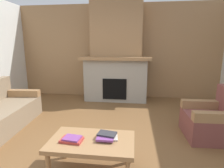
% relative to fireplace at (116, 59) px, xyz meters
% --- Properties ---
extents(ground, '(9.00, 9.00, 0.00)m').
position_rel_fireplace_xyz_m(ground, '(0.00, -2.62, -1.16)').
color(ground, brown).
extents(wall_back_wood_panel, '(6.00, 0.12, 2.70)m').
position_rel_fireplace_xyz_m(wall_back_wood_panel, '(0.00, 0.38, 0.19)').
color(wall_back_wood_panel, '#997047').
rests_on(wall_back_wood_panel, ground).
extents(fireplace, '(1.90, 0.82, 2.70)m').
position_rel_fireplace_xyz_m(fireplace, '(0.00, 0.00, 0.00)').
color(fireplace, gray).
rests_on(fireplace, ground).
extents(armchair, '(0.78, 0.78, 0.85)m').
position_rel_fireplace_xyz_m(armchair, '(1.83, -2.07, -0.87)').
color(armchair, brown).
rests_on(armchair, ground).
extents(coffee_table, '(1.00, 0.60, 0.43)m').
position_rel_fireplace_xyz_m(coffee_table, '(0.04, -3.19, -0.79)').
color(coffee_table, '#997047').
rests_on(coffee_table, ground).
extents(book_stack_near_edge, '(0.26, 0.18, 0.05)m').
position_rel_fireplace_xyz_m(book_stack_near_edge, '(-0.18, -3.24, -0.71)').
color(book_stack_near_edge, '#B23833').
rests_on(book_stack_near_edge, coffee_table).
extents(book_stack_center, '(0.26, 0.23, 0.06)m').
position_rel_fireplace_xyz_m(book_stack_center, '(0.21, -3.13, -0.70)').
color(book_stack_center, beige).
rests_on(book_stack_center, coffee_table).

